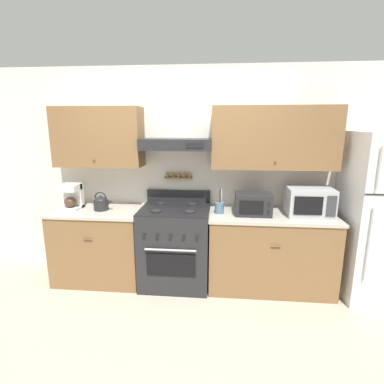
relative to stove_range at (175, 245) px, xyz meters
The scene contains 11 objects.
ground_plane 0.57m from the stove_range, 90.00° to the right, with size 16.00×16.00×0.00m, color #B2A38E.
wall_back 1.02m from the stove_range, 75.41° to the left, with size 5.20×0.46×2.55m.
counter_left 0.93m from the stove_range, behind, with size 1.06×0.68×0.89m.
counter_right 1.11m from the stove_range, ahead, with size 1.41×0.68×0.89m.
stove_range is the anchor object (origin of this frame).
refrigerator 2.30m from the stove_range, ahead, with size 0.75×0.74×1.81m.
tea_kettle 1.01m from the stove_range, behind, with size 0.22×0.17×0.22m.
coffee_maker 1.37m from the stove_range, behind, with size 0.21×0.25×0.30m.
microwave 1.61m from the stove_range, ahead, with size 0.49×0.36×0.31m.
utensil_crock 0.71m from the stove_range, ahead, with size 0.10×0.10×0.28m.
toaster_oven 1.04m from the stove_range, ahead, with size 0.40×0.31×0.24m.
Camera 1 is at (0.51, -2.97, 1.89)m, focal length 28.00 mm.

